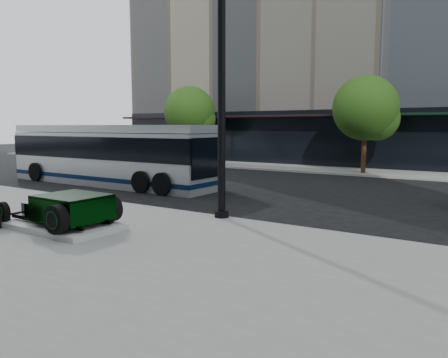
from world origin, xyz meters
The scene contains 7 objects.
ground centered at (0.00, 0.00, 0.00)m, with size 120.00×120.00×0.00m, color black.
sidewalk_far centered at (0.00, 14.00, 0.06)m, with size 70.00×4.00×0.12m, color gray.
street_trees centered at (1.15, 13.07, 3.77)m, with size 29.80×3.80×5.70m.
display_plinth centered at (-1.81, -5.79, 0.20)m, with size 3.40×1.80×0.15m, color silver.
hot_rod centered at (-1.48, -5.79, 0.70)m, with size 3.22×2.00×0.81m.
lamppost centered at (1.07, -2.20, 3.74)m, with size 0.43×0.43×7.84m.
transit_bus centered at (-8.33, 1.85, 1.49)m, with size 12.12×2.88×2.92m.
Camera 1 is at (8.33, -13.03, 2.88)m, focal length 35.00 mm.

